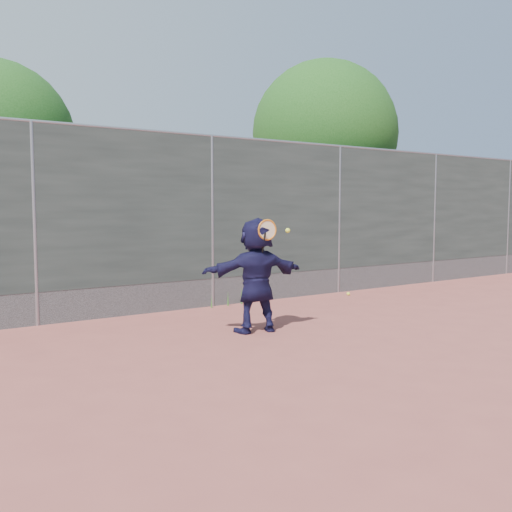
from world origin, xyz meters
TOP-DOWN VIEW (x-y plane):
  - ground at (0.00, 0.00)m, footprint 80.00×80.00m
  - player at (-0.54, 1.32)m, footprint 1.56×0.73m
  - ball_ground at (2.87, 3.05)m, footprint 0.07×0.07m
  - fence at (-0.00, 3.50)m, footprint 20.00×0.06m
  - swing_action at (-0.46, 1.12)m, footprint 0.50×0.17m
  - tree_right at (4.68, 5.75)m, footprint 3.78×3.60m
  - tree_left at (-2.85, 6.55)m, footprint 3.15×3.00m
  - weed_clump at (0.29, 3.38)m, footprint 0.68×0.07m

SIDE VIEW (x-z plane):
  - ground at x=0.00m, z-range 0.00..0.00m
  - ball_ground at x=2.87m, z-range 0.00..0.07m
  - weed_clump at x=0.29m, z-range -0.02..0.28m
  - player at x=-0.54m, z-range 0.00..1.61m
  - swing_action at x=-0.46m, z-range 1.17..1.68m
  - fence at x=0.00m, z-range 0.07..3.09m
  - tree_left at x=-2.85m, z-range 0.68..5.20m
  - tree_right at x=4.68m, z-range 0.80..6.19m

